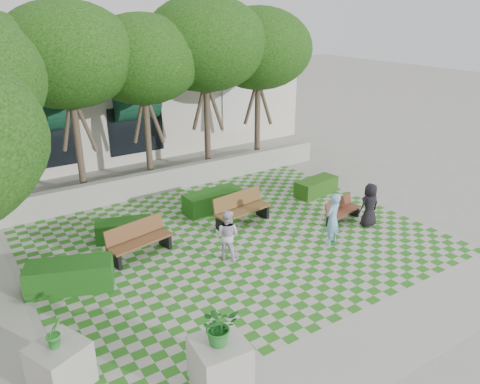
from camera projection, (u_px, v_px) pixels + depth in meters
ground at (254, 254)px, 13.94m from camera, size 90.00×90.00×0.00m
lawn at (235, 241)px, 14.72m from camera, size 12.00×12.00×0.00m
sidewalk_south at (376, 342)px, 10.30m from camera, size 16.00×2.00×0.01m
retaining_wall at (165, 180)px, 18.58m from camera, size 15.00×0.36×0.90m
bench_east at (342, 211)px, 15.98m from camera, size 1.61×0.85×0.81m
bench_mid at (241, 209)px, 15.77m from camera, size 2.12×0.95×1.07m
bench_west at (139, 240)px, 13.73m from camera, size 2.03×1.01×1.02m
hedge_east at (316, 187)px, 18.28m from camera, size 1.90×0.97×0.64m
hedge_midright at (213, 201)px, 16.78m from camera, size 2.14×0.90×0.74m
hedge_midleft at (124, 230)px, 14.80m from camera, size 1.90×1.21×0.62m
hedge_west at (70, 276)px, 12.13m from camera, size 2.33×1.59×0.76m
planter_front at (220, 354)px, 8.92m from camera, size 1.08×1.08×1.76m
planter_back at (60, 364)px, 8.95m from camera, size 1.24×1.24×1.57m
person_blue at (333, 219)px, 14.27m from camera, size 0.70×0.55×1.68m
person_dark at (369, 205)px, 15.52m from camera, size 0.78×0.55×1.50m
person_white at (227, 235)px, 13.48m from camera, size 0.90×0.94×1.52m
tree_row at (108, 61)px, 15.69m from camera, size 17.70×13.40×7.41m
building at (114, 96)px, 24.41m from camera, size 18.00×8.92×5.15m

